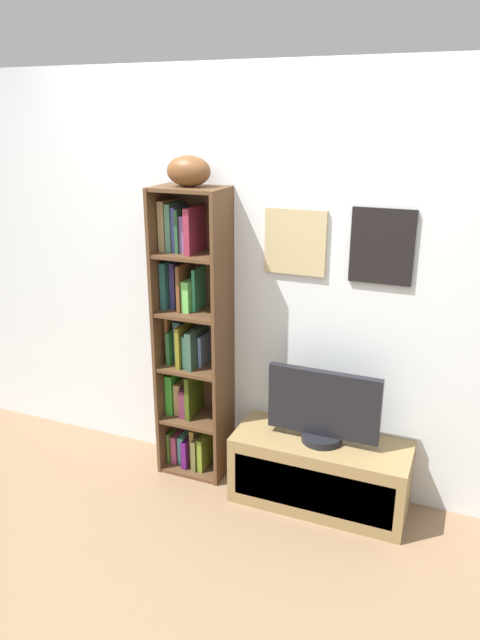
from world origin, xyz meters
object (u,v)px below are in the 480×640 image
object	(u,v)px
bookshelf	(191,340)
tv_stand	(320,472)
football	(189,171)
television	(323,408)

from	to	relation	value
bookshelf	tv_stand	size ratio (longest dim) A/B	1.78
football	tv_stand	distance (m)	1.77
bookshelf	television	world-z (taller)	bookshelf
bookshelf	football	world-z (taller)	football
television	bookshelf	bearing A→B (deg)	174.16
bookshelf	football	distance (m)	0.96
bookshelf	tv_stand	world-z (taller)	bookshelf
bookshelf	television	size ratio (longest dim) A/B	2.82
tv_stand	television	xyz separation A→B (m)	(-0.00, 0.00, 0.39)
bookshelf	television	bearing A→B (deg)	-5.84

